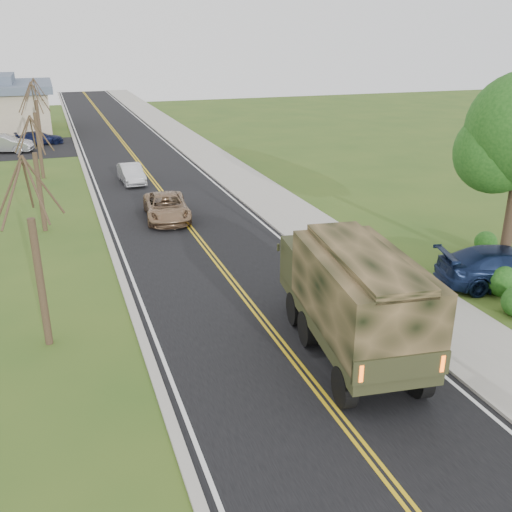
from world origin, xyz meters
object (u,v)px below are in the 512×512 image
suv_champagne (167,207)px  pickup_navy (507,268)px  military_truck (353,293)px  sedan_silver (131,174)px

suv_champagne → pickup_navy: bearing=-45.4°
suv_champagne → pickup_navy: pickup_navy is taller
military_truck → pickup_navy: (8.24, 2.52, -1.29)m
sedan_silver → suv_champagne: bearing=-88.3°
pickup_navy → military_truck: bearing=122.0°
military_truck → sedan_silver: bearing=104.8°
suv_champagne → sedan_silver: 8.70m
military_truck → pickup_navy: bearing=24.4°
military_truck → sedan_silver: 24.60m
military_truck → sedan_silver: (-3.18, 24.36, -1.44)m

